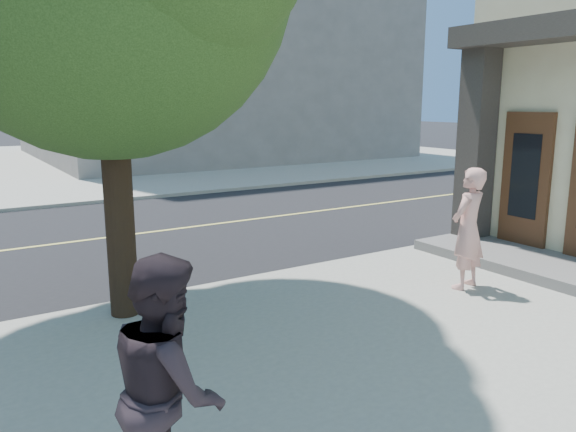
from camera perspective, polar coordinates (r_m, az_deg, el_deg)
sidewalk_ne at (r=32.31m, az=-8.59°, el=6.20°), size 29.00×25.00×0.12m
filler_ne at (r=33.10m, az=-8.51°, el=18.57°), size 18.00×16.00×14.00m
man_on_phone at (r=9.05m, az=17.97°, el=-1.25°), size 0.78×0.60×1.90m
pedestrian at (r=4.03m, az=-12.12°, el=-17.05°), size 0.92×1.07×1.91m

